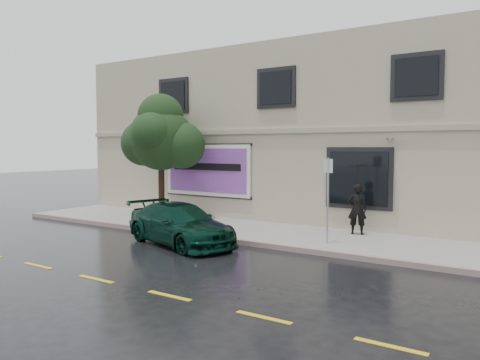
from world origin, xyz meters
The scene contains 12 objects.
ground centered at (0.00, 0.00, 0.00)m, with size 90.00×90.00×0.00m, color black.
sidewalk centered at (0.00, 3.25, 0.07)m, with size 20.00×3.50×0.15m, color #999691.
curb centered at (0.00, 1.50, 0.07)m, with size 20.00×0.18×0.16m, color gray.
road_marking centered at (0.00, -3.50, 0.01)m, with size 19.00×0.12×0.01m, color gold.
building centered at (0.00, 9.00, 3.50)m, with size 20.00×8.12×7.00m.
billboard centered at (-3.20, 4.92, 2.05)m, with size 4.30×0.16×2.20m.
car centered at (-0.92, 0.52, 0.63)m, with size 1.90×4.31×1.26m, color black.
pedestrian centered at (3.38, 4.33, 0.98)m, with size 0.61×0.40×1.67m, color black.
umbrella centered at (3.38, 4.33, 2.14)m, with size 0.89×0.89×0.66m, color black.
street_tree centered at (-4.35, 3.43, 3.33)m, with size 2.54×2.54×4.47m.
fire_hydrant centered at (-1.77, 1.80, 0.51)m, with size 0.30×0.28×0.73m.
sign_pole centered at (3.13, 2.44, 1.68)m, with size 0.31×0.08×2.55m.
Camera 1 is at (8.43, -10.46, 2.99)m, focal length 35.00 mm.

